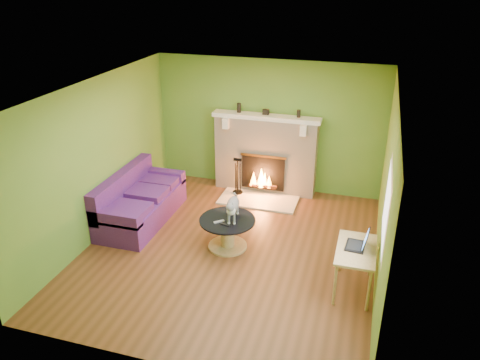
# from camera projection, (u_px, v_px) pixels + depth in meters

# --- Properties ---
(floor) EXTENTS (5.00, 5.00, 0.00)m
(floor) POSITION_uv_depth(u_px,v_px,m) (230.00, 249.00, 7.53)
(floor) COLOR #5A3419
(floor) RESTS_ON ground
(ceiling) EXTENTS (5.00, 5.00, 0.00)m
(ceiling) POSITION_uv_depth(u_px,v_px,m) (229.00, 90.00, 6.45)
(ceiling) COLOR white
(ceiling) RESTS_ON wall_back
(wall_back) EXTENTS (5.00, 0.00, 5.00)m
(wall_back) POSITION_uv_depth(u_px,v_px,m) (268.00, 126.00, 9.17)
(wall_back) COLOR #568C2D
(wall_back) RESTS_ON floor
(wall_front) EXTENTS (5.00, 0.00, 5.00)m
(wall_front) POSITION_uv_depth(u_px,v_px,m) (156.00, 270.00, 4.81)
(wall_front) COLOR #568C2D
(wall_front) RESTS_ON floor
(wall_left) EXTENTS (0.00, 5.00, 5.00)m
(wall_left) POSITION_uv_depth(u_px,v_px,m) (98.00, 160.00, 7.57)
(wall_left) COLOR #568C2D
(wall_left) RESTS_ON floor
(wall_right) EXTENTS (0.00, 5.00, 5.00)m
(wall_right) POSITION_uv_depth(u_px,v_px,m) (386.00, 195.00, 6.41)
(wall_right) COLOR #568C2D
(wall_right) RESTS_ON floor
(window_frame) EXTENTS (0.00, 1.20, 1.20)m
(window_frame) POSITION_uv_depth(u_px,v_px,m) (387.00, 208.00, 5.52)
(window_frame) COLOR silver
(window_frame) RESTS_ON wall_right
(window_pane) EXTENTS (0.00, 1.06, 1.06)m
(window_pane) POSITION_uv_depth(u_px,v_px,m) (386.00, 208.00, 5.52)
(window_pane) COLOR white
(window_pane) RESTS_ON wall_right
(fireplace) EXTENTS (2.10, 0.46, 1.58)m
(fireplace) POSITION_uv_depth(u_px,v_px,m) (265.00, 154.00, 9.23)
(fireplace) COLOR beige
(fireplace) RESTS_ON floor
(hearth) EXTENTS (1.50, 0.75, 0.03)m
(hearth) POSITION_uv_depth(u_px,v_px,m) (258.00, 200.00, 9.09)
(hearth) COLOR beige
(hearth) RESTS_ON floor
(mantel) EXTENTS (2.10, 0.28, 0.08)m
(mantel) POSITION_uv_depth(u_px,v_px,m) (266.00, 117.00, 8.89)
(mantel) COLOR white
(mantel) RESTS_ON fireplace
(sofa) EXTENTS (0.89, 1.96, 0.88)m
(sofa) POSITION_uv_depth(u_px,v_px,m) (139.00, 202.00, 8.29)
(sofa) COLOR #491960
(sofa) RESTS_ON floor
(coffee_table) EXTENTS (0.90, 0.90, 0.51)m
(coffee_table) POSITION_uv_depth(u_px,v_px,m) (228.00, 231.00, 7.48)
(coffee_table) COLOR tan
(coffee_table) RESTS_ON floor
(desk) EXTENTS (0.53, 0.91, 0.67)m
(desk) POSITION_uv_depth(u_px,v_px,m) (356.00, 254.00, 6.36)
(desk) COLOR tan
(desk) RESTS_ON floor
(cat) EXTENTS (0.34, 0.70, 0.42)m
(cat) POSITION_uv_depth(u_px,v_px,m) (233.00, 207.00, 7.33)
(cat) COLOR slate
(cat) RESTS_ON coffee_table
(remote_silver) EXTENTS (0.16, 0.15, 0.02)m
(remote_silver) POSITION_uv_depth(u_px,v_px,m) (219.00, 222.00, 7.31)
(remote_silver) COLOR gray
(remote_silver) RESTS_ON coffee_table
(remote_black) EXTENTS (0.17, 0.08, 0.02)m
(remote_black) POSITION_uv_depth(u_px,v_px,m) (225.00, 225.00, 7.22)
(remote_black) COLOR black
(remote_black) RESTS_ON coffee_table
(laptop) EXTENTS (0.32, 0.36, 0.25)m
(laptop) POSITION_uv_depth(u_px,v_px,m) (356.00, 239.00, 6.32)
(laptop) COLOR black
(laptop) RESTS_ON desk
(fire_tools) EXTENTS (0.20, 0.20, 0.75)m
(fire_tools) POSITION_uv_depth(u_px,v_px,m) (238.00, 176.00, 9.18)
(fire_tools) COLOR black
(fire_tools) RESTS_ON hearth
(mantel_vase_left) EXTENTS (0.08, 0.08, 0.18)m
(mantel_vase_left) POSITION_uv_depth(u_px,v_px,m) (239.00, 108.00, 9.01)
(mantel_vase_left) COLOR black
(mantel_vase_left) RESTS_ON mantel
(mantel_vase_right) EXTENTS (0.07, 0.07, 0.14)m
(mantel_vase_right) POSITION_uv_depth(u_px,v_px,m) (299.00, 114.00, 8.71)
(mantel_vase_right) COLOR black
(mantel_vase_right) RESTS_ON mantel
(mantel_box) EXTENTS (0.12, 0.08, 0.10)m
(mantel_box) POSITION_uv_depth(u_px,v_px,m) (266.00, 112.00, 8.88)
(mantel_box) COLOR black
(mantel_box) RESTS_ON mantel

